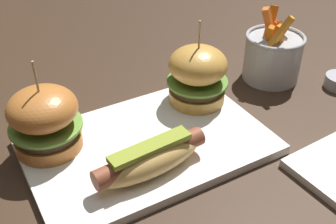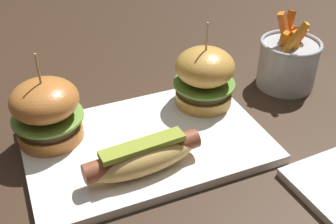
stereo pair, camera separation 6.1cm
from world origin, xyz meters
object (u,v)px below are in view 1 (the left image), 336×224
Objects in this scene: fries_bucket at (273,56)px; platter_main at (148,145)px; slider_left at (45,119)px; slider_right at (198,75)px; hot_dog at (151,159)px.

platter_main is at bearing -166.62° from fries_bucket.
fries_bucket is (0.43, 0.01, -0.02)m from slider_left.
fries_bucket is (0.18, 0.01, -0.02)m from slider_right.
platter_main is at bearing 66.66° from hot_dog.
slider_left is 0.25m from slider_right.
hot_dog is 1.18× the size of slider_left.
platter_main is at bearing -155.19° from slider_right.
slider_left is (-0.13, 0.06, 0.05)m from platter_main.
slider_right is (0.25, -0.00, 0.00)m from slider_left.
hot_dog is at bearing -113.34° from platter_main.
hot_dog is 0.16m from slider_left.
platter_main is 2.14× the size of hot_dog.
fries_bucket is (0.32, 0.13, 0.01)m from hot_dog.
slider_right is at bearing -175.40° from fries_bucket.
slider_left is at bearing -178.50° from fries_bucket.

